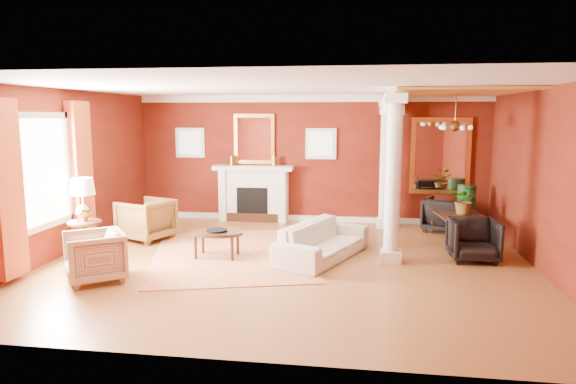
% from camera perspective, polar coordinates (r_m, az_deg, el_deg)
% --- Properties ---
extents(ground, '(8.00, 8.00, 0.00)m').
position_cam_1_polar(ground, '(8.69, 0.05, -7.86)').
color(ground, brown).
rests_on(ground, ground).
extents(room_shell, '(8.04, 7.04, 2.92)m').
position_cam_1_polar(room_shell, '(8.34, 0.05, 5.55)').
color(room_shell, '#611B0D').
rests_on(room_shell, ground).
extents(fireplace, '(1.85, 0.42, 1.29)m').
position_cam_1_polar(fireplace, '(11.96, -3.85, -0.14)').
color(fireplace, silver).
rests_on(fireplace, ground).
extents(overmantel_mirror, '(0.95, 0.07, 1.15)m').
position_cam_1_polar(overmantel_mirror, '(11.97, -3.78, 5.91)').
color(overmantel_mirror, gold).
rests_on(overmantel_mirror, fireplace).
extents(flank_window_left, '(0.70, 0.07, 0.70)m').
position_cam_1_polar(flank_window_left, '(12.40, -10.81, 5.40)').
color(flank_window_left, silver).
rests_on(flank_window_left, room_shell).
extents(flank_window_right, '(0.70, 0.07, 0.70)m').
position_cam_1_polar(flank_window_right, '(11.76, 3.68, 5.37)').
color(flank_window_right, silver).
rests_on(flank_window_right, room_shell).
extents(left_window, '(0.21, 2.55, 2.60)m').
position_cam_1_polar(left_window, '(9.24, -25.21, 1.33)').
color(left_window, white).
rests_on(left_window, room_shell).
extents(column_front, '(0.36, 0.36, 2.80)m').
position_cam_1_polar(column_front, '(8.62, 11.60, 1.53)').
color(column_front, silver).
rests_on(column_front, ground).
extents(column_back, '(0.36, 0.36, 2.80)m').
position_cam_1_polar(column_back, '(11.30, 10.83, 3.21)').
color(column_back, silver).
rests_on(column_back, ground).
extents(header_beam, '(0.30, 3.20, 0.32)m').
position_cam_1_polar(header_beam, '(10.16, 11.29, 9.34)').
color(header_beam, silver).
rests_on(header_beam, column_front).
extents(amber_ceiling, '(2.30, 3.40, 0.04)m').
position_cam_1_polar(amber_ceiling, '(10.14, 17.99, 10.50)').
color(amber_ceiling, gold).
rests_on(amber_ceiling, room_shell).
extents(dining_mirror, '(1.30, 0.07, 1.70)m').
position_cam_1_polar(dining_mirror, '(11.86, 16.56, 3.85)').
color(dining_mirror, gold).
rests_on(dining_mirror, room_shell).
extents(chandelier, '(0.60, 0.62, 0.75)m').
position_cam_1_polar(chandelier, '(10.19, 18.06, 6.99)').
color(chandelier, '#A37E33').
rests_on(chandelier, room_shell).
extents(crown_trim, '(8.00, 0.08, 0.16)m').
position_cam_1_polar(crown_trim, '(11.77, 2.49, 10.35)').
color(crown_trim, silver).
rests_on(crown_trim, room_shell).
extents(base_trim, '(8.00, 0.08, 0.12)m').
position_cam_1_polar(base_trim, '(12.01, 2.41, -2.93)').
color(base_trim, silver).
rests_on(base_trim, ground).
extents(rug, '(3.55, 4.17, 0.01)m').
position_cam_1_polar(rug, '(9.23, -6.31, -6.88)').
color(rug, maroon).
rests_on(rug, ground).
extents(sofa, '(1.39, 2.19, 0.83)m').
position_cam_1_polar(sofa, '(8.86, 3.89, -4.78)').
color(sofa, beige).
rests_on(sofa, ground).
extents(armchair_leopard, '(1.09, 1.12, 0.90)m').
position_cam_1_polar(armchair_leopard, '(10.50, -15.50, -2.75)').
color(armchair_leopard, black).
rests_on(armchair_leopard, ground).
extents(armchair_stripe, '(1.08, 1.09, 0.82)m').
position_cam_1_polar(armchair_stripe, '(8.19, -20.71, -6.47)').
color(armchair_stripe, tan).
rests_on(armchair_stripe, ground).
extents(coffee_table, '(0.91, 0.91, 0.46)m').
position_cam_1_polar(coffee_table, '(8.97, -7.92, -4.65)').
color(coffee_table, black).
rests_on(coffee_table, ground).
extents(coffee_book, '(0.16, 0.06, 0.22)m').
position_cam_1_polar(coffee_book, '(8.93, -8.19, -3.70)').
color(coffee_book, black).
rests_on(coffee_book, coffee_table).
extents(side_table, '(0.56, 0.56, 1.40)m').
position_cam_1_polar(side_table, '(9.41, -21.77, -1.40)').
color(side_table, black).
rests_on(side_table, ground).
extents(dining_table, '(0.71, 1.58, 0.85)m').
position_cam_1_polar(dining_table, '(10.55, 18.72, -2.99)').
color(dining_table, black).
rests_on(dining_table, ground).
extents(dining_chair_near, '(0.80, 0.75, 0.79)m').
position_cam_1_polar(dining_chair_near, '(9.27, 19.92, -4.80)').
color(dining_chair_near, black).
rests_on(dining_chair_near, ground).
extents(dining_chair_far, '(1.00, 0.98, 0.79)m').
position_cam_1_polar(dining_chair_far, '(11.33, 16.95, -2.27)').
color(dining_chair_far, black).
rests_on(dining_chair_far, ground).
extents(green_urn, '(0.42, 0.42, 1.01)m').
position_cam_1_polar(green_urn, '(11.48, 19.13, -2.24)').
color(green_urn, '#143E1F').
rests_on(green_urn, ground).
extents(potted_plant, '(0.59, 0.63, 0.44)m').
position_cam_1_polar(potted_plant, '(10.52, 19.11, 0.51)').
color(potted_plant, '#26591E').
rests_on(potted_plant, dining_table).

